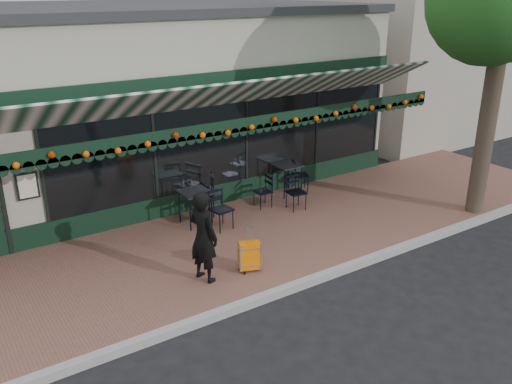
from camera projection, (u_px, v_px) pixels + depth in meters
ground at (298, 286)px, 9.96m from camera, size 80.00×80.00×0.00m
sidewalk at (241, 242)px, 11.49m from camera, size 18.00×4.00×0.15m
curb at (301, 284)px, 9.87m from camera, size 18.00×0.16×0.15m
restaurant_building at (131, 95)px, 15.25m from camera, size 12.00×9.60×4.50m
neighbor_building_right at (433, 58)px, 22.01m from camera, size 12.00×8.00×4.80m
woman at (203, 237)px, 9.61m from camera, size 0.57×0.71×1.70m
suitcase at (250, 256)px, 10.10m from camera, size 0.45×0.35×0.90m
cafe_table_a at (287, 167)px, 13.70m from camera, size 0.64×0.64×0.79m
cafe_table_b at (195, 195)px, 11.94m from camera, size 0.63×0.63×0.78m
chair_a_left at (263, 192)px, 12.99m from camera, size 0.41×0.41×0.77m
chair_a_right at (300, 175)px, 14.02m from camera, size 0.54×0.54×0.82m
chair_a_front at (296, 193)px, 12.85m from camera, size 0.46×0.46×0.83m
chair_b_left at (203, 195)px, 12.49m from camera, size 0.65×0.65×1.00m
chair_b_right at (212, 198)px, 12.60m from camera, size 0.41×0.41×0.78m
chair_b_front at (221, 210)px, 11.80m from camera, size 0.50×0.50×0.89m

